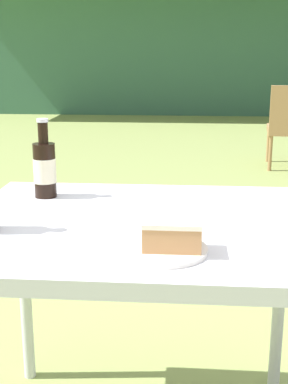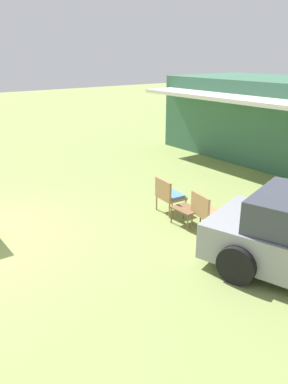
% 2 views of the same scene
% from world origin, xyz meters
% --- Properties ---
extents(wicker_chair_cushioned, '(0.64, 0.57, 0.82)m').
position_xyz_m(wicker_chair_cushioned, '(1.21, 4.01, 0.45)').
color(wicker_chair_cushioned, '#9E7547').
rests_on(wicker_chair_cushioned, ground_plane).
extents(wicker_chair_plain, '(0.67, 0.60, 0.82)m').
position_xyz_m(wicker_chair_plain, '(2.40, 3.99, 0.45)').
color(wicker_chair_plain, '#9E7547').
rests_on(wicker_chair_plain, ground_plane).
extents(garden_side_table, '(0.57, 0.42, 0.38)m').
position_xyz_m(garden_side_table, '(1.94, 3.87, 0.34)').
color(garden_side_table, brown).
rests_on(garden_side_table, ground_plane).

